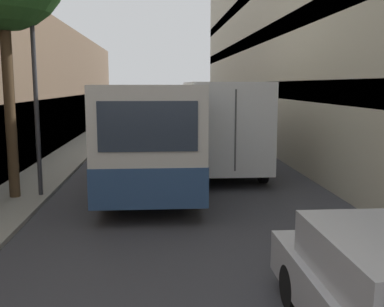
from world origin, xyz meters
name	(u,v)px	position (x,y,z in m)	size (l,w,h in m)	color
ground_plane	(181,184)	(0.00, 15.00, 0.00)	(150.00, 150.00, 0.00)	#38383D
sidewalk_left	(33,184)	(-4.56, 15.00, 0.05)	(1.77, 60.00, 0.10)	gray
bus	(152,131)	(-0.90, 15.46, 1.63)	(2.60, 9.78, 3.08)	silver
box_truck	(220,124)	(1.50, 17.18, 1.70)	(2.43, 7.08, 3.17)	silver
panel_van	(148,121)	(-1.31, 26.55, 1.08)	(1.84, 4.46, 1.94)	navy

